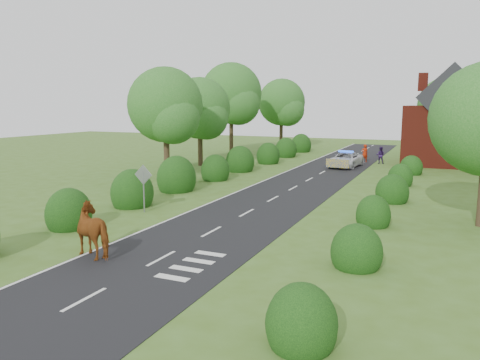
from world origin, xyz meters
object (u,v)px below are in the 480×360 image
at_px(police_van, 346,160).
at_px(pedestrian_red, 365,153).
at_px(pedestrian_purple, 380,155).
at_px(road_sign, 143,181).
at_px(cow, 97,234).

bearing_deg(police_van, pedestrian_red, 82.31).
distance_m(pedestrian_red, pedestrian_purple, 1.57).
height_order(pedestrian_red, pedestrian_purple, pedestrian_red).
bearing_deg(police_van, road_sign, -99.97).
bearing_deg(pedestrian_red, road_sign, 42.31).
bearing_deg(pedestrian_red, cow, 49.50).
bearing_deg(road_sign, pedestrian_red, 75.17).
height_order(police_van, pedestrian_purple, pedestrian_purple).
distance_m(cow, pedestrian_red, 33.47).
distance_m(police_van, pedestrian_red, 4.39).
bearing_deg(pedestrian_purple, road_sign, 73.05).
distance_m(road_sign, cow, 7.14).
xyz_separation_m(cow, pedestrian_purple, (5.99, 32.85, -0.03)).
bearing_deg(road_sign, cow, -68.63).
bearing_deg(cow, police_van, -173.58).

